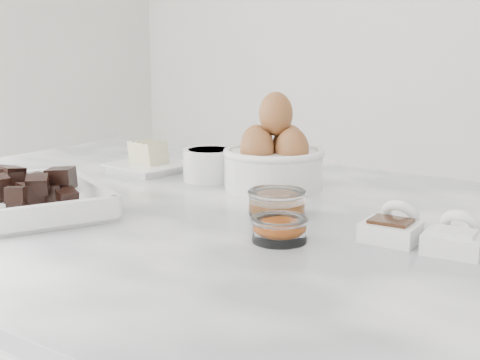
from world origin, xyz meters
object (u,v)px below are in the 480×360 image
chocolate_dish (30,193)px  butter_plate (149,161)px  zest_bowl (280,228)px  salt_spoon (455,238)px  honey_bowl (277,202)px  sugar_ramekin (209,163)px  vanilla_spoon (393,227)px  egg_bowl (274,158)px

chocolate_dish → butter_plate: bearing=101.9°
zest_bowl → salt_spoon: bearing=24.7°
butter_plate → honey_bowl: butter_plate is taller
zest_bowl → salt_spoon: salt_spoon is taller
butter_plate → salt_spoon: size_ratio=1.73×
sugar_ramekin → vanilla_spoon: sugar_ramekin is taller
vanilla_spoon → salt_spoon: (0.07, -0.00, -0.00)m
salt_spoon → zest_bowl: bearing=-155.3°
honey_bowl → egg_bowl: bearing=124.6°
sugar_ramekin → zest_bowl: (0.28, -0.22, -0.01)m
egg_bowl → vanilla_spoon: egg_bowl is taller
salt_spoon → honey_bowl: bearing=176.1°
egg_bowl → honey_bowl: size_ratio=2.00×
egg_bowl → sugar_ramekin: bearing=-176.2°
zest_bowl → vanilla_spoon: vanilla_spoon is taller
butter_plate → sugar_ramekin: bearing=-0.2°
chocolate_dish → zest_bowl: chocolate_dish is taller
butter_plate → sugar_ramekin: same height
honey_bowl → vanilla_spoon: vanilla_spoon is taller
honey_bowl → zest_bowl: (0.07, -0.10, -0.00)m
vanilla_spoon → chocolate_dish: bearing=-160.4°
sugar_ramekin → vanilla_spoon: 0.40m
butter_plate → honey_bowl: bearing=-19.4°
sugar_ramekin → honey_bowl: sugar_ramekin is taller
sugar_ramekin → honey_bowl: size_ratio=1.10×
butter_plate → egg_bowl: (0.26, 0.01, 0.03)m
egg_bowl → zest_bowl: size_ratio=2.33×
chocolate_dish → butter_plate: 0.31m
butter_plate → honey_bowl: 0.37m
egg_bowl → zest_bowl: egg_bowl is taller
vanilla_spoon → salt_spoon: size_ratio=0.98×
zest_bowl → salt_spoon: 0.19m
sugar_ramekin → vanilla_spoon: size_ratio=1.10×
egg_bowl → zest_bowl: bearing=-55.6°
butter_plate → egg_bowl: bearing=1.7°
zest_bowl → sugar_ramekin: bearing=141.5°
egg_bowl → zest_bowl: 0.28m
sugar_ramekin → vanilla_spoon: (0.38, -0.14, -0.01)m
vanilla_spoon → zest_bowl: bearing=-141.7°
chocolate_dish → honey_bowl: 0.33m
chocolate_dish → honey_bowl: bearing=32.1°
egg_bowl → honey_bowl: (0.09, -0.13, -0.03)m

